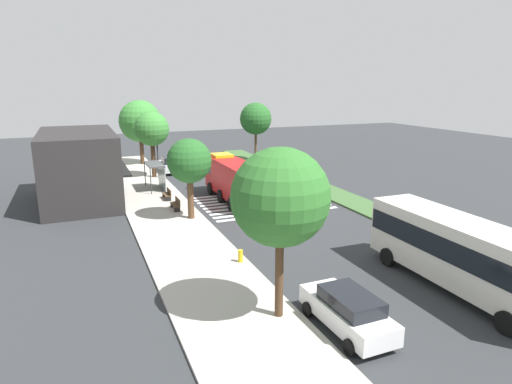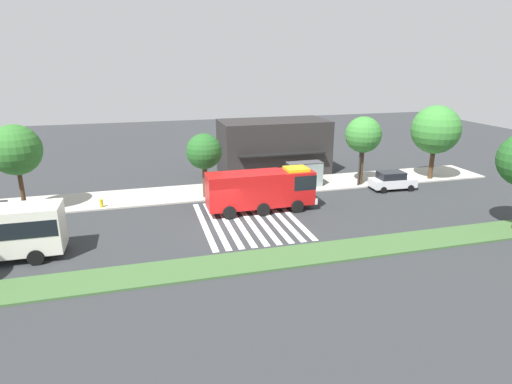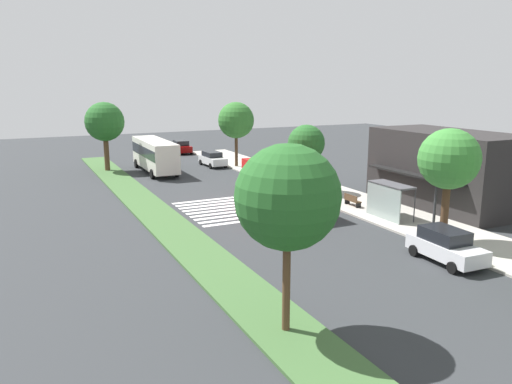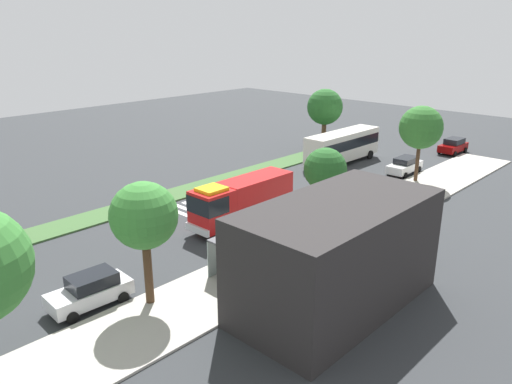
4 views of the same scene
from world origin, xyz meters
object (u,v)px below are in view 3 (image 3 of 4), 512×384
fire_truck (282,184)px  parked_car_west (181,147)px  parked_car_east (446,245)px  bench_west_of_shelter (328,192)px  sidewalk_tree_center (449,160)px  street_lamp (437,180)px  sidewalk_tree_west (306,144)px  bench_near_shelter (352,200)px  sidewalk_tree_far_west (236,120)px  parked_car_mid (213,159)px  fire_hydrant (255,172)px  median_tree_far_west (105,122)px  median_tree_west (288,198)px  bus_stop_shelter (387,194)px  transit_bus (155,153)px

fire_truck → parked_car_west: size_ratio=2.11×
parked_car_east → bench_west_of_shelter: bearing=172.5°
parked_car_west → sidewalk_tree_center: sidewalk_tree_center is taller
street_lamp → sidewalk_tree_west: bearing=178.5°
parked_car_east → bench_near_shelter: 12.39m
parked_car_west → bench_near_shelter: (35.26, 2.74, -0.32)m
bench_west_of_shelter → sidewalk_tree_far_west: 18.57m
parked_car_mid → fire_hydrant: size_ratio=6.78×
parked_car_west → street_lamp: 44.76m
fire_truck → median_tree_far_west: 25.17m
bench_near_shelter → bench_west_of_shelter: 3.40m
parked_car_mid → sidewalk_tree_far_west: (1.91, 2.20, 4.50)m
sidewalk_tree_west → median_tree_west: median_tree_west is taller
bus_stop_shelter → bench_west_of_shelter: (-7.40, -0.01, -1.30)m
parked_car_west → bench_west_of_shelter: parked_car_west is taller
bus_stop_shelter → median_tree_west: size_ratio=0.48×
sidewalk_tree_far_west → sidewalk_tree_center: 31.11m
fire_hydrant → fire_truck: bearing=-17.5°
parked_car_east → bench_near_shelter: (-12.08, 2.74, -0.34)m
bus_stop_shelter → sidewalk_tree_center: 6.67m
bus_stop_shelter → median_tree_far_west: bearing=-153.6°
parked_car_west → parked_car_east: bearing=1.8°
fire_truck → bus_stop_shelter: size_ratio=2.64×
bus_stop_shelter → median_tree_west: (11.19, -14.43, 3.54)m
parked_car_west → bench_near_shelter: size_ratio=2.74×
street_lamp → sidewalk_tree_west: street_lamp is taller
bus_stop_shelter → median_tree_far_west: (-29.03, -14.43, 3.52)m
transit_bus → bench_west_of_shelter: bearing=-152.0°
transit_bus → sidewalk_tree_far_west: bearing=-95.1°
parked_car_mid → transit_bus: transit_bus is taller
parked_car_west → median_tree_west: size_ratio=0.60×
median_tree_far_west → parked_car_east: bearing=17.5°
bench_near_shelter → sidewalk_tree_far_west: sidewalk_tree_far_west is taller
fire_truck → bench_near_shelter: fire_truck is taller
parked_car_east → median_tree_west: (3.11, -11.68, 4.50)m
transit_bus → sidewalk_tree_far_west: size_ratio=1.46×
parked_car_east → bench_west_of_shelter: parked_car_east is taller
parked_car_east → fire_hydrant: parked_car_east is taller
fire_truck → street_lamp: street_lamp is taller
bus_stop_shelter → sidewalk_tree_far_west: (-25.33, -0.55, 3.50)m
fire_truck → bench_west_of_shelter: (-1.57, 5.26, -1.40)m
parked_car_mid → median_tree_far_west: median_tree_far_west is taller
bench_near_shelter → sidewalk_tree_west: size_ratio=0.27×
bench_west_of_shelter → sidewalk_tree_center: (13.18, -0.54, 4.58)m
median_tree_far_west → fire_truck: bearing=21.6°
bench_near_shelter → fire_hydrant: 15.27m
transit_bus → bench_west_of_shelter: 21.28m
fire_truck → sidewalk_tree_far_west: bearing=166.5°
fire_truck → fire_hydrant: (-13.40, 4.22, -1.50)m
sidewalk_tree_far_west → fire_hydrant: sidewalk_tree_far_west is taller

